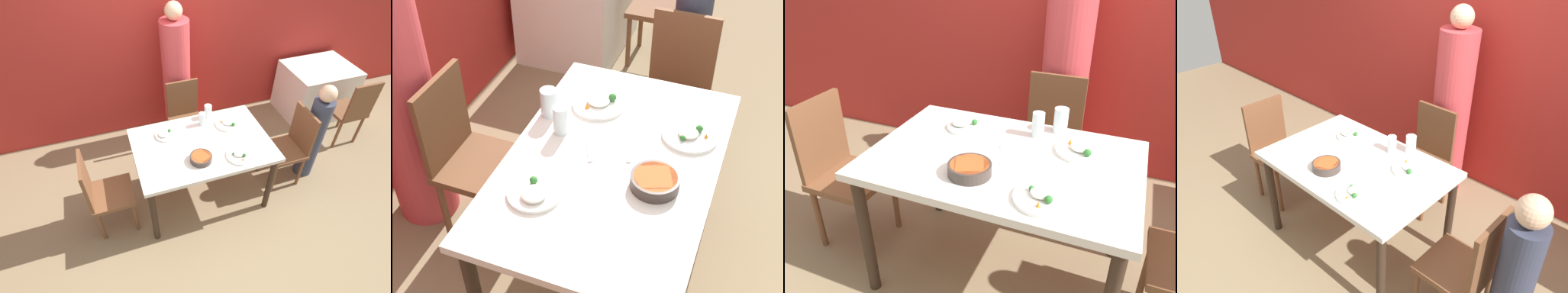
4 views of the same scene
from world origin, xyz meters
The scene contains 16 objects.
ground_plane centered at (0.00, 0.00, 0.00)m, with size 10.00×10.00×0.00m, color #847051.
dining_table centered at (0.00, 0.00, 0.68)m, with size 1.31×0.88×0.77m.
chair_adult_spot centered at (0.07, 0.78, 0.50)m, with size 0.40×0.40×0.93m.
chair_child_spot centered at (1.00, -0.06, 0.50)m, with size 0.40×0.40×0.93m.
person_adult centered at (0.07, 1.11, 0.80)m, with size 0.33×0.33×1.72m.
person_child centered at (1.27, -0.06, 0.57)m, with size 0.21×0.21×1.19m.
bowl_curry centered at (-0.09, -0.21, 0.80)m, with size 0.20×0.20×0.06m.
plate_rice_adult centered at (-0.31, 0.22, 0.79)m, with size 0.22×0.22×0.05m.
plate_rice_child centered at (0.34, 0.19, 0.78)m, with size 0.25×0.25×0.06m.
plate_noodles centered at (0.27, -0.27, 0.78)m, with size 0.25×0.25×0.05m.
glass_water_tall centered at (0.20, 0.38, 0.84)m, with size 0.08×0.08×0.14m.
glass_water_short centered at (0.10, 0.28, 0.84)m, with size 0.07×0.07×0.14m.
fork_steel centered at (0.10, -0.05, 0.77)m, with size 0.18×0.05×0.01m.
spoon_steel centered at (0.04, 0.12, 0.77)m, with size 0.17×0.09×0.01m.
background_table centered at (2.05, 0.96, 0.36)m, with size 0.90×0.72×0.72m.
chair_background centered at (2.05, 0.26, 0.50)m, with size 0.40×0.40×0.93m.
Camera 2 is at (-1.62, -0.51, 2.34)m, focal length 50.00 mm.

